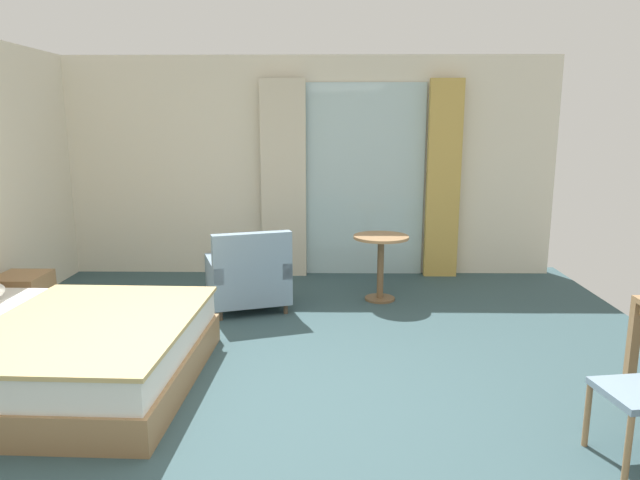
% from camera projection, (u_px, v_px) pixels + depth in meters
% --- Properties ---
extents(ground, '(6.54, 7.90, 0.10)m').
position_uv_depth(ground, '(286.00, 419.00, 3.82)').
color(ground, '#334C51').
extents(wall_back, '(6.14, 0.12, 2.68)m').
position_uv_depth(wall_back, '(306.00, 167.00, 7.15)').
color(wall_back, silver).
rests_on(wall_back, ground).
extents(balcony_glass_door, '(1.51, 0.02, 2.36)m').
position_uv_depth(balcony_glass_door, '(363.00, 181.00, 7.10)').
color(balcony_glass_door, silver).
rests_on(balcony_glass_door, ground).
extents(curtain_panel_left, '(0.55, 0.10, 2.40)m').
position_uv_depth(curtain_panel_left, '(284.00, 180.00, 7.01)').
color(curtain_panel_left, beige).
rests_on(curtain_panel_left, ground).
extents(curtain_panel_right, '(0.40, 0.10, 2.40)m').
position_uv_depth(curtain_panel_right, '(443.00, 180.00, 6.98)').
color(curtain_panel_right, tan).
rests_on(curtain_panel_right, ground).
extents(bed, '(2.29, 1.94, 1.08)m').
position_uv_depth(bed, '(34.00, 350.00, 4.18)').
color(bed, '#9E754C').
rests_on(bed, ground).
extents(nightstand, '(0.44, 0.49, 0.46)m').
position_uv_depth(nightstand, '(23.00, 298.00, 5.51)').
color(nightstand, '#9E754C').
rests_on(nightstand, ground).
extents(armchair_by_window, '(0.96, 0.93, 0.85)m').
position_uv_depth(armchair_by_window, '(248.00, 278.00, 5.84)').
color(armchair_by_window, gray).
rests_on(armchair_by_window, ground).
extents(round_cafe_table, '(0.59, 0.59, 0.71)m').
position_uv_depth(round_cafe_table, '(381.00, 253.00, 6.13)').
color(round_cafe_table, '#9E754C').
rests_on(round_cafe_table, ground).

